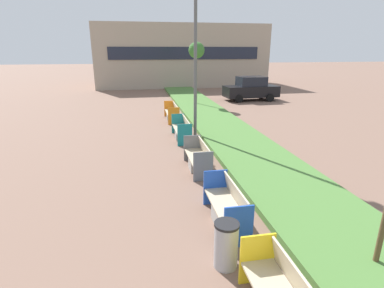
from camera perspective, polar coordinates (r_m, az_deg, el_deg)
name	(u,v)px	position (r m, az deg, el deg)	size (l,w,h in m)	color
planter_grass_strip	(238,142)	(12.97, 8.84, 0.37)	(2.80, 120.00, 0.18)	#4C7A38
building_backdrop	(180,56)	(35.18, -2.32, 16.46)	(18.00, 8.03, 6.39)	tan
bench_blue_frame	(227,209)	(7.13, 6.62, -12.14)	(0.65, 1.90, 0.94)	#9E9B96
bench_grey_frame	(198,159)	(10.04, 1.20, -2.94)	(0.65, 1.90, 0.94)	#9E9B96
bench_teal_frame	(182,131)	(13.52, -1.91, 2.51)	(0.65, 2.14, 0.94)	#9E9B96
bench_orange_frame	(172,114)	(17.19, -3.80, 5.76)	(0.65, 2.24, 0.94)	#9E9B96
litter_bin	(226,245)	(5.83, 6.50, -18.53)	(0.46, 0.46, 0.91)	#9EA0A5
street_lamp_post	(196,29)	(13.22, 0.67, 21.01)	(0.24, 0.44, 8.57)	#56595B
sapling_tree_far	(197,51)	(21.44, 0.87, 17.29)	(1.11, 1.11, 4.38)	brown
parked_car_distant	(251,89)	(24.46, 11.16, 10.29)	(4.27, 2.00, 1.86)	black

